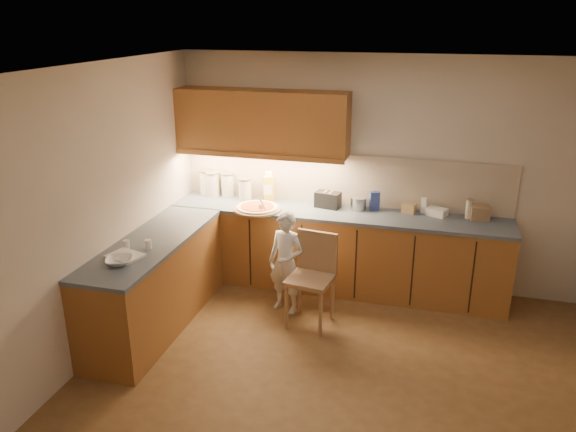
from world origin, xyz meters
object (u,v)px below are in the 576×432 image
object	(u,v)px
wooden_chair	(313,272)
oil_jug	(269,188)
pizza_on_board	(257,208)
toaster	(328,200)
child	(286,263)

from	to	relation	value
wooden_chair	oil_jug	size ratio (longest dim) A/B	2.69
pizza_on_board	toaster	world-z (taller)	pizza_on_board
toaster	pizza_on_board	bearing A→B (deg)	-146.88
pizza_on_board	child	distance (m)	0.78
pizza_on_board	child	size ratio (longest dim) A/B	0.48
pizza_on_board	child	bearing A→B (deg)	-46.06
pizza_on_board	oil_jug	bearing A→B (deg)	86.44
child	oil_jug	world-z (taller)	oil_jug
wooden_chair	oil_jug	bearing A→B (deg)	135.65
pizza_on_board	toaster	distance (m)	0.80
child	toaster	size ratio (longest dim) A/B	3.64
child	oil_jug	distance (m)	1.09
pizza_on_board	oil_jug	size ratio (longest dim) A/B	1.51
wooden_chair	oil_jug	xyz separation A→B (m)	(-0.76, 0.98, 0.53)
child	toaster	world-z (taller)	toaster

